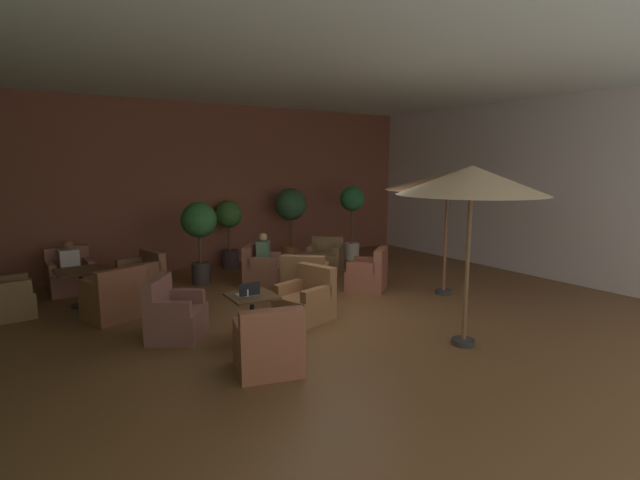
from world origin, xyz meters
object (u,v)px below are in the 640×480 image
at_px(potted_tree_mid_left, 291,210).
at_px(patron_blue_shirt, 69,258).
at_px(armchair_mid_center_north, 142,278).
at_px(patron_by_window, 263,250).
at_px(cafe_table_front_left, 252,306).
at_px(potted_tree_mid_right, 229,224).
at_px(cafe_table_front_right, 315,263).
at_px(armchair_mid_center_south, 5,299).
at_px(armchair_front_right_east, 305,283).
at_px(potted_tree_left_corner, 352,210).
at_px(armchair_front_left_north, 269,347).
at_px(armchair_mid_center_west, 114,299).
at_px(armchair_front_right_south, 369,275).
at_px(armchair_mid_center_east, 70,276).
at_px(armchair_front_right_west, 326,260).
at_px(armchair_front_left_east, 306,301).
at_px(patio_umbrella_tall_red, 472,181).
at_px(potted_tree_right_corner, 199,227).
at_px(cafe_table_mid_center, 81,277).
at_px(patio_umbrella_center_beige, 448,181).
at_px(armchair_front_right_north, 262,270).
at_px(iced_drink_cup, 247,292).
at_px(armchair_front_left_south, 174,316).
at_px(open_laptop, 248,292).

height_order(potted_tree_mid_left, patron_blue_shirt, potted_tree_mid_left).
distance_m(armchair_mid_center_north, patron_by_window, 2.46).
bearing_deg(cafe_table_front_left, armchair_mid_center_north, 102.77).
bearing_deg(potted_tree_mid_right, cafe_table_front_right, -72.07).
bearing_deg(armchair_mid_center_south, cafe_table_front_right, -10.23).
relative_size(armchair_front_right_east, potted_tree_left_corner, 0.56).
distance_m(armchair_front_left_north, armchair_mid_center_west, 3.41).
distance_m(potted_tree_left_corner, patron_by_window, 3.39).
bearing_deg(armchair_front_right_south, armchair_mid_center_east, 148.70).
distance_m(armchair_front_right_east, armchair_front_right_west, 2.28).
xyz_separation_m(armchair_front_left_east, armchair_front_right_west, (2.11, 2.58, 0.01)).
xyz_separation_m(armchair_front_right_east, patron_blue_shirt, (-3.62, 3.03, 0.35)).
distance_m(patio_umbrella_tall_red, potted_tree_right_corner, 5.84).
distance_m(armchair_front_right_west, patron_by_window, 1.73).
xyz_separation_m(cafe_table_mid_center, potted_tree_mid_right, (3.46, 1.53, 0.55)).
xyz_separation_m(cafe_table_mid_center, potted_tree_left_corner, (6.58, 0.69, 0.80)).
distance_m(armchair_front_left_north, patio_umbrella_center_beige, 5.03).
bearing_deg(armchair_front_left_east, patio_umbrella_tall_red, -59.00).
relative_size(armchair_front_right_north, armchair_mid_center_east, 1.22).
distance_m(armchair_front_left_north, potted_tree_right_corner, 4.81).
distance_m(potted_tree_mid_left, potted_tree_mid_right, 1.60).
bearing_deg(potted_tree_mid_left, patio_umbrella_tall_red, -96.46).
bearing_deg(patio_umbrella_center_beige, cafe_table_front_left, -177.96).
distance_m(armchair_front_right_east, cafe_table_mid_center, 4.04).
bearing_deg(cafe_table_front_left, armchair_mid_center_south, 134.64).
height_order(armchair_mid_center_east, patio_umbrella_center_beige, patio_umbrella_center_beige).
relative_size(cafe_table_front_left, armchair_front_right_west, 0.65).
bearing_deg(cafe_table_front_right, iced_drink_cup, -139.83).
distance_m(armchair_front_left_north, armchair_front_right_south, 4.15).
distance_m(armchair_front_left_south, armchair_mid_center_east, 3.79).
relative_size(armchair_mid_center_east, armchair_mid_center_west, 0.88).
relative_size(patio_umbrella_tall_red, potted_tree_left_corner, 1.29).
bearing_deg(patron_by_window, armchair_mid_center_north, 163.56).
xyz_separation_m(cafe_table_front_right, patio_umbrella_center_beige, (1.77, -1.94, 1.72)).
bearing_deg(iced_drink_cup, open_laptop, 37.34).
xyz_separation_m(armchair_front_right_south, armchair_mid_center_north, (-3.92, 2.24, 0.00)).
distance_m(armchair_mid_center_north, patron_blue_shirt, 1.49).
bearing_deg(cafe_table_mid_center, potted_tree_right_corner, 9.66).
distance_m(armchair_front_right_west, open_laptop, 4.38).
bearing_deg(iced_drink_cup, patron_blue_shirt, 113.68).
relative_size(armchair_front_left_north, potted_tree_mid_right, 0.57).
relative_size(armchair_mid_center_east, armchair_mid_center_south, 1.03).
bearing_deg(cafe_table_front_right, armchair_front_right_south, -50.51).
distance_m(armchair_front_left_east, patron_blue_shirt, 5.02).
xyz_separation_m(armchair_front_left_north, patio_umbrella_center_beige, (4.48, 1.26, 1.89)).
bearing_deg(potted_tree_right_corner, potted_tree_mid_left, 16.45).
bearing_deg(armchair_mid_center_east, iced_drink_cup, -66.52).
distance_m(potted_tree_mid_left, iced_drink_cup, 5.44).
xyz_separation_m(cafe_table_front_right, iced_drink_cup, (-2.50, -2.11, 0.24)).
xyz_separation_m(armchair_front_right_south, armchair_mid_center_west, (-4.67, 0.86, 0.02)).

